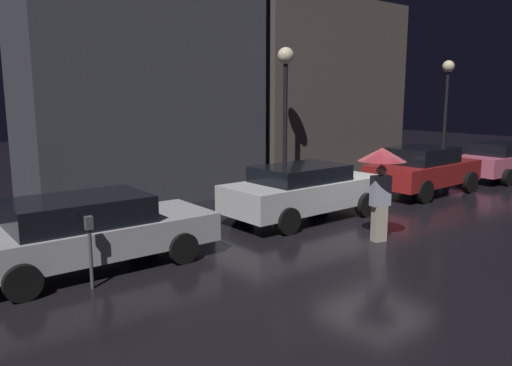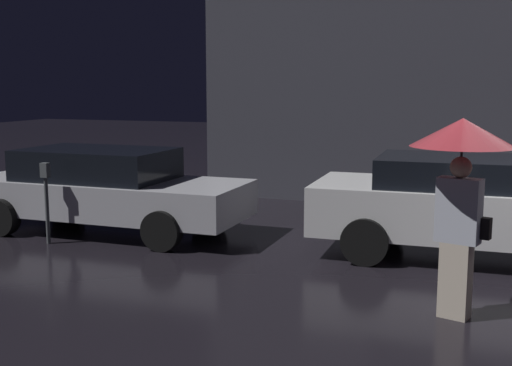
% 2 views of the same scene
% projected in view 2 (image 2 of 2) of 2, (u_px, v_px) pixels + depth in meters
% --- Properties ---
extents(parked_car_silver, '(4.66, 1.95, 1.36)m').
position_uv_depth(parked_car_silver, '(105.00, 188.00, 10.58)').
color(parked_car_silver, '#B7B7BF').
rests_on(parked_car_silver, ground).
extents(parked_car_white, '(4.53, 1.97, 1.41)m').
position_uv_depth(parked_car_white, '(474.00, 204.00, 8.92)').
color(parked_car_white, silver).
rests_on(parked_car_white, ground).
extents(pedestrian_with_umbrella, '(1.05, 1.05, 2.08)m').
position_uv_depth(pedestrian_with_umbrella, '(461.00, 162.00, 6.47)').
color(pedestrian_with_umbrella, beige).
rests_on(pedestrian_with_umbrella, ground).
extents(parking_meter, '(0.12, 0.10, 1.24)m').
position_uv_depth(parking_meter, '(46.00, 194.00, 9.70)').
color(parking_meter, '#4C5154').
rests_on(parking_meter, ground).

